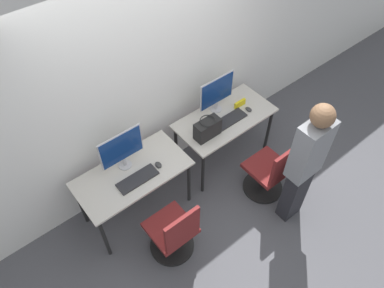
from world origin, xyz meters
TOP-DOWN VIEW (x-y plane):
  - ground_plane at (0.00, 0.00)m, footprint 20.00×20.00m
  - wall_back at (0.00, 0.73)m, footprint 12.00×0.05m
  - desk_left at (-0.65, 0.30)m, footprint 1.19×0.61m
  - monitor_left at (-0.65, 0.43)m, footprint 0.48×0.14m
  - keyboard_left at (-0.65, 0.20)m, footprint 0.43×0.16m
  - mouse_left at (-0.38, 0.21)m, footprint 0.06×0.09m
  - office_chair_left at (-0.62, -0.36)m, footprint 0.48×0.48m
  - desk_right at (0.65, 0.30)m, footprint 1.19×0.61m
  - monitor_right at (0.65, 0.47)m, footprint 0.48×0.14m
  - keyboard_right at (0.65, 0.23)m, footprint 0.43×0.16m
  - mouse_right at (0.94, 0.22)m, footprint 0.06×0.09m
  - office_chair_right at (0.70, -0.44)m, footprint 0.48×0.48m
  - person_right at (0.69, -0.80)m, footprint 0.36×0.22m
  - handbag at (0.29, 0.21)m, footprint 0.30×0.18m
  - placard_right at (0.91, 0.34)m, footprint 0.16×0.03m

SIDE VIEW (x-z plane):
  - ground_plane at x=0.00m, z-range 0.00..0.00m
  - office_chair_left at x=-0.62m, z-range -0.08..0.79m
  - office_chair_right at x=0.70m, z-range -0.08..0.79m
  - desk_left at x=-0.65m, z-range 0.28..1.00m
  - desk_right at x=0.65m, z-range 0.28..1.00m
  - keyboard_left at x=-0.65m, z-range 0.72..0.74m
  - keyboard_right at x=0.65m, z-range 0.72..0.74m
  - mouse_left at x=-0.38m, z-range 0.72..0.75m
  - mouse_right at x=0.94m, z-range 0.72..0.75m
  - placard_right at x=0.91m, z-range 0.72..0.80m
  - handbag at x=0.29m, z-range 0.71..0.96m
  - person_right at x=0.69m, z-range 0.08..1.76m
  - monitor_left at x=-0.65m, z-range 0.75..1.22m
  - monitor_right at x=0.65m, z-range 0.75..1.22m
  - wall_back at x=0.00m, z-range 0.00..2.80m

